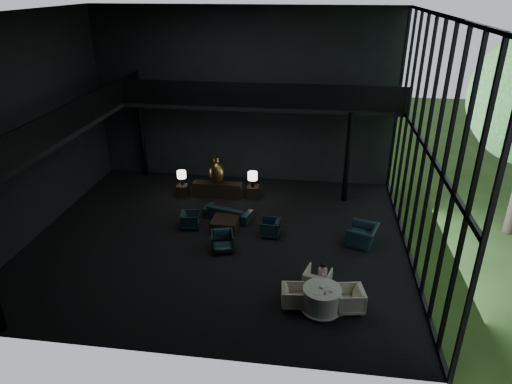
# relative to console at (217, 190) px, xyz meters

# --- Properties ---
(floor) EXTENTS (14.00, 12.00, 0.02)m
(floor) POSITION_rel_console_xyz_m (0.85, -3.61, -0.35)
(floor) COLOR black
(floor) RESTS_ON ground
(ceiling) EXTENTS (14.00, 12.00, 0.02)m
(ceiling) POSITION_rel_console_xyz_m (0.85, -3.61, 7.65)
(ceiling) COLOR black
(ceiling) RESTS_ON ground
(wall_back) EXTENTS (14.00, 0.04, 8.00)m
(wall_back) POSITION_rel_console_xyz_m (0.85, 2.39, 3.65)
(wall_back) COLOR black
(wall_back) RESTS_ON ground
(wall_front) EXTENTS (14.00, 0.04, 8.00)m
(wall_front) POSITION_rel_console_xyz_m (0.85, -9.61, 3.65)
(wall_front) COLOR black
(wall_front) RESTS_ON ground
(wall_left) EXTENTS (0.04, 12.00, 8.00)m
(wall_left) POSITION_rel_console_xyz_m (-6.15, -3.61, 3.65)
(wall_left) COLOR black
(wall_left) RESTS_ON ground
(curtain_wall) EXTENTS (0.20, 12.00, 8.00)m
(curtain_wall) POSITION_rel_console_xyz_m (7.80, -3.61, 3.65)
(curtain_wall) COLOR black
(curtain_wall) RESTS_ON ground
(mezzanine_left) EXTENTS (2.00, 12.00, 0.25)m
(mezzanine_left) POSITION_rel_console_xyz_m (-5.15, -3.61, 3.65)
(mezzanine_left) COLOR black
(mezzanine_left) RESTS_ON wall_left
(mezzanine_back) EXTENTS (12.00, 2.00, 0.25)m
(mezzanine_back) POSITION_rel_console_xyz_m (1.85, 1.39, 3.65)
(mezzanine_back) COLOR black
(mezzanine_back) RESTS_ON wall_back
(railing_left) EXTENTS (0.06, 12.00, 1.00)m
(railing_left) POSITION_rel_console_xyz_m (-4.15, -3.61, 4.25)
(railing_left) COLOR black
(railing_left) RESTS_ON mezzanine_left
(railing_back) EXTENTS (12.00, 0.06, 1.00)m
(railing_back) POSITION_rel_console_xyz_m (1.85, 0.39, 4.25)
(railing_back) COLOR black
(railing_back) RESTS_ON mezzanine_back
(column_nw) EXTENTS (0.24, 0.24, 4.00)m
(column_nw) POSITION_rel_console_xyz_m (-4.15, 2.09, 1.65)
(column_nw) COLOR black
(column_nw) RESTS_ON floor
(column_ne) EXTENTS (0.24, 0.24, 4.00)m
(column_ne) POSITION_rel_console_xyz_m (5.65, 0.39, 1.65)
(column_ne) COLOR black
(column_ne) RESTS_ON floor
(console) EXTENTS (2.18, 0.49, 0.69)m
(console) POSITION_rel_console_xyz_m (0.00, 0.00, 0.00)
(console) COLOR black
(console) RESTS_ON floor
(bronze_urn) EXTENTS (0.66, 0.66, 1.23)m
(bronze_urn) POSITION_rel_console_xyz_m (0.00, -0.04, 0.87)
(bronze_urn) COLOR #B29129
(bronze_urn) RESTS_ON console
(side_table_left) EXTENTS (0.47, 0.47, 0.52)m
(side_table_left) POSITION_rel_console_xyz_m (-1.60, -0.09, -0.09)
(side_table_left) COLOR black
(side_table_left) RESTS_ON floor
(table_lamp_left) EXTENTS (0.40, 0.40, 0.67)m
(table_lamp_left) POSITION_rel_console_xyz_m (-1.60, -0.07, 0.66)
(table_lamp_left) COLOR black
(table_lamp_left) RESTS_ON side_table_left
(side_table_right) EXTENTS (0.51, 0.51, 0.56)m
(side_table_right) POSITION_rel_console_xyz_m (1.60, 0.13, -0.07)
(side_table_right) COLOR black
(side_table_right) RESTS_ON floor
(table_lamp_right) EXTENTS (0.43, 0.43, 0.71)m
(table_lamp_right) POSITION_rel_console_xyz_m (1.60, 0.03, 0.73)
(table_lamp_right) COLOR black
(table_lamp_right) RESTS_ON side_table_right
(sofa) EXTENTS (2.01, 1.05, 0.75)m
(sofa) POSITION_rel_console_xyz_m (0.85, -1.96, 0.03)
(sofa) COLOR #193047
(sofa) RESTS_ON floor
(lounge_armchair_west) EXTENTS (0.70, 0.74, 0.67)m
(lounge_armchair_west) POSITION_rel_console_xyz_m (-0.47, -2.92, -0.01)
(lounge_armchair_west) COLOR #173649
(lounge_armchair_west) RESTS_ON floor
(lounge_armchair_east) EXTENTS (0.67, 0.71, 0.69)m
(lounge_armchair_east) POSITION_rel_console_xyz_m (2.72, -3.11, 0.00)
(lounge_armchair_east) COLOR black
(lounge_armchair_east) RESTS_ON floor
(lounge_armchair_south) EXTENTS (0.98, 0.95, 0.84)m
(lounge_armchair_south) POSITION_rel_console_xyz_m (1.13, -4.41, 0.07)
(lounge_armchair_south) COLOR #10273D
(lounge_armchair_south) RESTS_ON floor
(window_armchair) EXTENTS (1.11, 1.38, 1.05)m
(window_armchair) POSITION_rel_console_xyz_m (6.16, -3.28, 0.18)
(window_armchair) COLOR #203D45
(window_armchair) RESTS_ON floor
(coffee_table) EXTENTS (1.04, 1.04, 0.45)m
(coffee_table) POSITION_rel_console_xyz_m (0.92, -2.88, -0.12)
(coffee_table) COLOR black
(coffee_table) RESTS_ON floor
(dining_table) EXTENTS (1.29, 1.29, 0.75)m
(dining_table) POSITION_rel_console_xyz_m (4.70, -7.25, -0.02)
(dining_table) COLOR white
(dining_table) RESTS_ON floor
(dining_chair_north) EXTENTS (0.96, 0.92, 0.80)m
(dining_chair_north) POSITION_rel_console_xyz_m (4.56, -6.29, 0.06)
(dining_chair_north) COLOR #BEB18B
(dining_chair_north) RESTS_ON floor
(dining_chair_east) EXTENTS (0.90, 0.94, 0.84)m
(dining_chair_east) POSITION_rel_console_xyz_m (5.51, -7.13, 0.07)
(dining_chair_east) COLOR beige
(dining_chair_east) RESTS_ON floor
(dining_chair_west) EXTENTS (0.66, 0.70, 0.66)m
(dining_chair_west) POSITION_rel_console_xyz_m (3.86, -7.15, -0.02)
(dining_chair_west) COLOR beige
(dining_chair_west) RESTS_ON floor
(child) EXTENTS (0.28, 0.28, 0.59)m
(child) POSITION_rel_console_xyz_m (4.70, -6.36, 0.40)
(child) COLOR #C7808E
(child) RESTS_ON dining_chair_north
(plate_a) EXTENTS (0.25, 0.25, 0.01)m
(plate_a) POSITION_rel_console_xyz_m (4.53, -7.47, 0.41)
(plate_a) COLOR white
(plate_a) RESTS_ON dining_table
(plate_b) EXTENTS (0.23, 0.23, 0.01)m
(plate_b) POSITION_rel_console_xyz_m (4.89, -7.09, 0.41)
(plate_b) COLOR white
(plate_b) RESTS_ON dining_table
(saucer) EXTENTS (0.19, 0.19, 0.01)m
(saucer) POSITION_rel_console_xyz_m (4.88, -7.28, 0.41)
(saucer) COLOR white
(saucer) RESTS_ON dining_table
(coffee_cup) EXTENTS (0.10, 0.10, 0.07)m
(coffee_cup) POSITION_rel_console_xyz_m (4.95, -7.38, 0.45)
(coffee_cup) COLOR white
(coffee_cup) RESTS_ON saucer
(cereal_bowl) EXTENTS (0.16, 0.16, 0.08)m
(cereal_bowl) POSITION_rel_console_xyz_m (4.68, -7.20, 0.44)
(cereal_bowl) COLOR white
(cereal_bowl) RESTS_ON dining_table
(cream_pot) EXTENTS (0.07, 0.07, 0.07)m
(cream_pot) POSITION_rel_console_xyz_m (4.77, -7.50, 0.44)
(cream_pot) COLOR #99999E
(cream_pot) RESTS_ON dining_table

